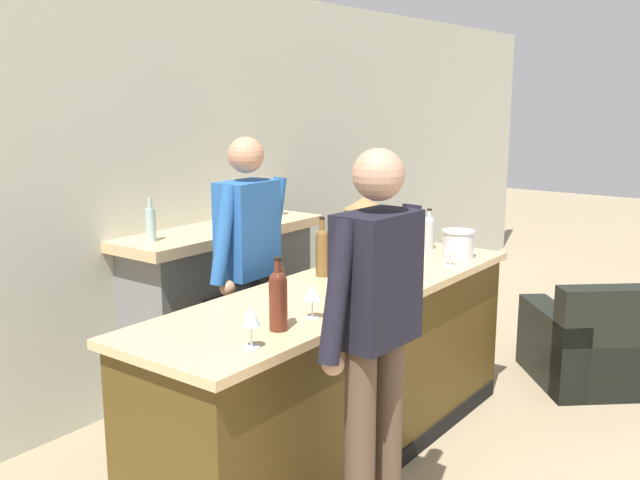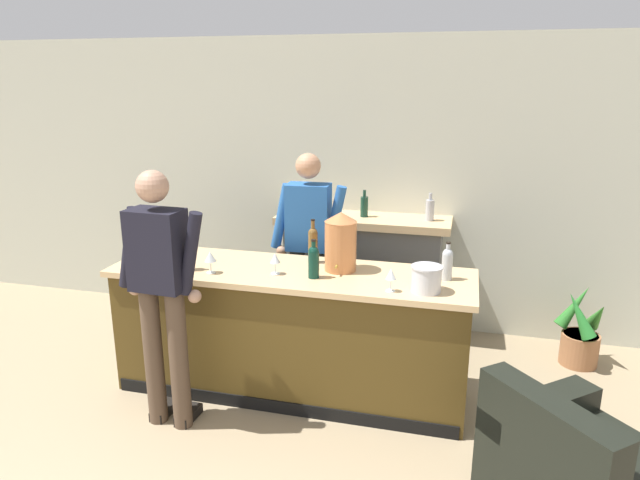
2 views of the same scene
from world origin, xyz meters
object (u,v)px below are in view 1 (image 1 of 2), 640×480
person_bartender (249,271)px  copper_dispenser (364,234)px  ice_bucket_steel (458,244)px  wine_bottle_cabernet_heavy (382,259)px  wine_bottle_chardonnay_pale (278,298)px  wine_glass_back_row (450,247)px  wine_bottle_riesling_slim (322,250)px  person_customer (375,343)px  potted_plant_corner (393,293)px  wine_glass_mid_counter (351,272)px  fireplace_stone (223,306)px  armchair_black (600,349)px  wine_glass_near_bucket (251,318)px  wine_glass_by_dispenser (312,293)px  wine_bottle_burgundy_dark (429,231)px

person_bartender → copper_dispenser: person_bartender is taller
ice_bucket_steel → wine_bottle_cabernet_heavy: size_ratio=0.74×
wine_bottle_chardonnay_pale → wine_glass_back_row: size_ratio=2.05×
wine_bottle_riesling_slim → person_customer: bearing=-132.9°
wine_glass_back_row → potted_plant_corner: bearing=40.7°
wine_bottle_riesling_slim → wine_glass_mid_counter: (-0.19, -0.33, -0.04)m
potted_plant_corner → wine_glass_mid_counter: bearing=-154.2°
potted_plant_corner → copper_dispenser: 2.31m
fireplace_stone → wine_bottle_riesling_slim: size_ratio=4.64×
fireplace_stone → armchair_black: size_ratio=1.36×
potted_plant_corner → ice_bucket_steel: size_ratio=3.27×
person_bartender → wine_bottle_riesling_slim: person_bartender is taller
armchair_black → wine_bottle_chardonnay_pale: bearing=165.6°
potted_plant_corner → wine_bottle_cabernet_heavy: size_ratio=2.42×
person_customer → wine_glass_mid_counter: person_customer is taller
fireplace_stone → potted_plant_corner: fireplace_stone is taller
fireplace_stone → copper_dispenser: (0.03, -1.14, 0.63)m
person_bartender → wine_glass_mid_counter: size_ratio=11.10×
fireplace_stone → ice_bucket_steel: 1.66m
armchair_black → wine_bottle_riesling_slim: (-1.79, 1.10, 0.88)m
armchair_black → person_customer: person_customer is taller
wine_glass_mid_counter → wine_glass_back_row: wine_glass_back_row is taller
wine_bottle_riesling_slim → wine_glass_mid_counter: wine_bottle_riesling_slim is taller
person_bartender → wine_bottle_cabernet_heavy: size_ratio=6.27×
wine_bottle_riesling_slim → wine_glass_near_bucket: size_ratio=1.91×
wine_glass_mid_counter → fireplace_stone: bearing=73.3°
wine_bottle_cabernet_heavy → ice_bucket_steel: bearing=-5.4°
ice_bucket_steel → wine_glass_by_dispenser: size_ratio=1.27×
ice_bucket_steel → wine_glass_back_row: 0.24m
wine_glass_by_dispenser → ice_bucket_steel: bearing=0.6°
wine_glass_by_dispenser → wine_glass_near_bucket: size_ratio=0.91×
wine_bottle_chardonnay_pale → wine_glass_by_dispenser: (0.23, -0.02, -0.03)m
armchair_black → potted_plant_corner: armchair_black is taller
wine_bottle_burgundy_dark → wine_bottle_cabernet_heavy: bearing=-167.7°
person_bartender → wine_glass_mid_counter: (-0.04, -0.76, 0.12)m
wine_bottle_riesling_slim → wine_bottle_chardonnay_pale: wine_bottle_riesling_slim is taller
wine_bottle_burgundy_dark → potted_plant_corner: bearing=39.7°
copper_dispenser → ice_bucket_steel: size_ratio=2.11×
person_customer → wine_glass_back_row: (1.48, 0.40, 0.10)m
wine_bottle_riesling_slim → copper_dispenser: bearing=-27.2°
wine_glass_near_bucket → fireplace_stone: bearing=48.1°
wine_bottle_cabernet_heavy → wine_bottle_burgundy_dark: bearing=12.3°
wine_bottle_chardonnay_pale → wine_glass_mid_counter: 0.69m
person_bartender → wine_bottle_chardonnay_pale: 1.12m
person_bartender → wine_bottle_chardonnay_pale: (-0.73, -0.84, 0.15)m
potted_plant_corner → person_bartender: bearing=-170.9°
fireplace_stone → wine_glass_near_bucket: size_ratio=8.85×
armchair_black → wine_bottle_riesling_slim: bearing=148.5°
armchair_black → wine_glass_near_bucket: wine_glass_near_bucket is taller
armchair_black → wine_glass_mid_counter: (-1.99, 0.77, 0.84)m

